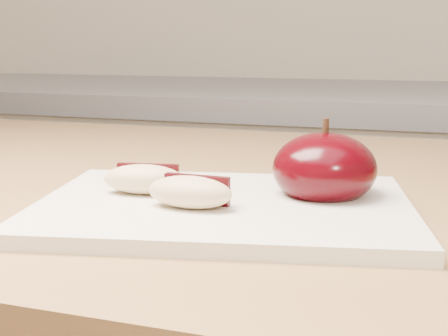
% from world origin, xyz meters
% --- Properties ---
extents(back_cabinet, '(2.40, 0.62, 0.94)m').
position_xyz_m(back_cabinet, '(0.00, 1.20, 0.47)').
color(back_cabinet, silver).
rests_on(back_cabinet, ground).
extents(cutting_board, '(0.32, 0.26, 0.01)m').
position_xyz_m(cutting_board, '(-0.02, 0.37, 0.91)').
color(cutting_board, silver).
rests_on(cutting_board, island_counter).
extents(apple_half, '(0.08, 0.08, 0.07)m').
position_xyz_m(apple_half, '(0.05, 0.42, 0.93)').
color(apple_half, black).
rests_on(apple_half, cutting_board).
extents(apple_wedge_a, '(0.07, 0.04, 0.02)m').
position_xyz_m(apple_wedge_a, '(-0.09, 0.37, 0.92)').
color(apple_wedge_a, '#D0B284').
rests_on(apple_wedge_a, cutting_board).
extents(apple_wedge_b, '(0.06, 0.03, 0.02)m').
position_xyz_m(apple_wedge_b, '(-0.04, 0.34, 0.92)').
color(apple_wedge_b, '#D0B284').
rests_on(apple_wedge_b, cutting_board).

